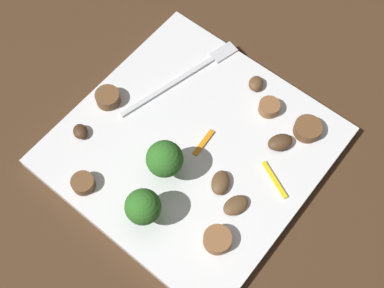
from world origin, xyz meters
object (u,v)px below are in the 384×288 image
fork (188,74)px  sausage_slice_2 (217,240)px  sausage_slice_0 (269,107)px  sausage_slice_1 (108,98)px  mushroom_0 (280,142)px  mushroom_1 (236,205)px  broccoli_floret_1 (143,207)px  mushroom_4 (256,84)px  mushroom_2 (220,183)px  broccoli_floret_0 (161,157)px  mushroom_3 (80,132)px  sausage_slice_3 (83,183)px  sausage_slice_4 (308,129)px  pepper_strip_0 (274,180)px  plate (192,147)px  pepper_strip_1 (203,143)px

fork → sausage_slice_2: bearing=-118.1°
sausage_slice_0 → sausage_slice_1: 0.20m
sausage_slice_0 → mushroom_0: 0.05m
mushroom_1 → broccoli_floret_1: bearing=135.9°
mushroom_4 → mushroom_2: bearing=-160.8°
broccoli_floret_0 → mushroom_1: bearing=-79.4°
mushroom_0 → mushroom_4: same height
fork → sausage_slice_0: size_ratio=6.78×
mushroom_2 → mushroom_3: (-0.05, 0.17, -0.00)m
mushroom_1 → mushroom_2: mushroom_2 is taller
fork → sausage_slice_3: size_ratio=6.56×
sausage_slice_4 → pepper_strip_0: (-0.08, -0.01, -0.01)m
mushroom_0 → sausage_slice_3: bearing=141.8°
sausage_slice_1 → mushroom_3: bearing=-173.7°
sausage_slice_2 → sausage_slice_0: bearing=16.9°
broccoli_floret_1 → mushroom_3: broccoli_floret_1 is taller
mushroom_0 → plate: bearing=128.4°
mushroom_2 → pepper_strip_1: size_ratio=0.79×
fork → sausage_slice_2: (-0.15, -0.16, 0.01)m
sausage_slice_2 → mushroom_1: 0.05m
fork → mushroom_3: 0.16m
sausage_slice_2 → sausage_slice_3: bearing=105.6°
plate → mushroom_4: mushroom_4 is taller
sausage_slice_1 → mushroom_0: 0.22m
plate → pepper_strip_0: (0.02, -0.10, 0.01)m
mushroom_3 → pepper_strip_1: size_ratio=0.53×
mushroom_0 → mushroom_4: 0.09m
pepper_strip_1 → fork: bearing=49.7°
mushroom_1 → pepper_strip_1: 0.09m
broccoli_floret_1 → mushroom_0: 0.18m
broccoli_floret_1 → mushroom_2: bearing=-26.2°
mushroom_2 → sausage_slice_1: bearing=89.6°
broccoli_floret_0 → sausage_slice_2: broccoli_floret_0 is taller
sausage_slice_2 → pepper_strip_0: (0.10, -0.01, -0.01)m
plate → broccoli_floret_1: size_ratio=5.30×
broccoli_floret_1 → sausage_slice_2: bearing=-70.3°
mushroom_1 → sausage_slice_2: bearing=-169.3°
plate → sausage_slice_3: (-0.12, 0.06, 0.01)m
fork → pepper_strip_0: bearing=-92.2°
fork → sausage_slice_0: bearing=-64.3°
sausage_slice_3 → mushroom_0: 0.24m
plate → mushroom_2: 0.06m
fork → sausage_slice_3: bearing=-164.6°
sausage_slice_3 → mushroom_2: 0.16m
sausage_slice_3 → pepper_strip_0: bearing=-49.4°
mushroom_0 → fork: bearing=86.5°
mushroom_0 → mushroom_3: (-0.14, 0.20, -0.00)m
broccoli_floret_1 → sausage_slice_4: bearing=-21.5°
sausage_slice_4 → mushroom_4: 0.09m
plate → mushroom_2: (-0.02, -0.06, 0.01)m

